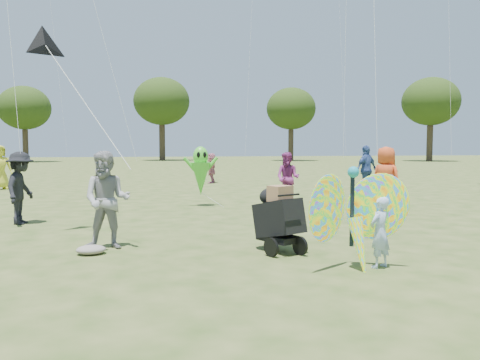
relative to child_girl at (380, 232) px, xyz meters
name	(u,v)px	position (x,y,z in m)	size (l,w,h in m)	color
ground	(274,255)	(-1.23, 1.08, -0.51)	(160.00, 160.00, 0.00)	#51592B
child_girl	(380,232)	(0.00, 0.00, 0.00)	(0.37, 0.24, 1.02)	#A1B9E4
adult_man	(107,200)	(-3.82, 2.18, 0.32)	(0.80, 0.63, 1.65)	gray
grey_bag	(91,250)	(-4.07, 1.82, -0.43)	(0.46, 0.38, 0.15)	gray
crowd_a	(386,180)	(3.05, 5.01, 0.36)	(0.85, 0.55, 1.73)	#CB4720
crowd_b	(21,188)	(-5.81, 5.28, 0.30)	(1.05, 0.60, 1.62)	black
crowd_c	(366,169)	(5.20, 10.01, 0.39)	(1.05, 0.44, 1.79)	#344F90
crowd_e	(288,178)	(1.24, 7.53, 0.27)	(0.76, 0.59, 1.56)	#802A6C
crowd_g	(0,167)	(-8.57, 14.80, 0.39)	(0.88, 0.57, 1.81)	gold
crowd_h	(389,168)	(8.07, 13.19, 0.25)	(0.89, 0.37, 1.52)	#541C2A
crowd_j	(211,168)	(0.39, 16.22, 0.21)	(1.34, 0.43, 1.44)	#BF6D83
jogging_stroller	(278,214)	(-1.07, 1.38, 0.11)	(0.78, 1.15, 1.09)	black
butterfly_kite	(355,219)	(-0.39, 0.00, 0.20)	(1.74, 0.75, 1.65)	orange
delta_kite_rig	(46,46)	(-4.98, 3.83, 3.15)	(2.02, 1.89, 2.77)	black
alien_kite	(201,173)	(-1.43, 7.53, 0.46)	(1.12, 0.69, 1.74)	#48CC30
tree_line	(183,101)	(2.43, 46.07, 6.35)	(91.78, 33.60, 10.79)	#3A2D21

